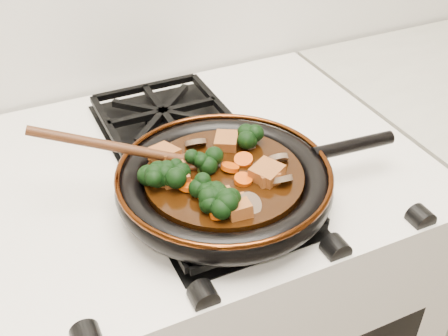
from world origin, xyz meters
name	(u,v)px	position (x,y,z in m)	size (l,w,h in m)	color
stove	(199,329)	(0.00, 1.69, 0.45)	(0.76, 0.60, 0.90)	white
burner_grate_front	(228,205)	(0.00, 1.55, 0.91)	(0.23, 0.23, 0.03)	black
burner_grate_back	(163,116)	(0.00, 1.83, 0.91)	(0.23, 0.23, 0.03)	black
skillet	(225,182)	(0.00, 1.57, 0.94)	(0.45, 0.32, 0.05)	black
braising_sauce	(224,179)	(0.00, 1.57, 0.95)	(0.24, 0.24, 0.02)	black
tofu_cube_0	(266,176)	(0.05, 1.53, 0.97)	(0.04, 0.03, 0.02)	#935022
tofu_cube_1	(175,176)	(-0.07, 1.58, 0.97)	(0.04, 0.04, 0.02)	#935022
tofu_cube_2	(238,208)	(-0.02, 1.48, 0.97)	(0.04, 0.03, 0.02)	#935022
tofu_cube_3	(227,142)	(0.04, 1.63, 0.97)	(0.04, 0.03, 0.02)	#935022
tofu_cube_4	(267,174)	(0.05, 1.53, 0.97)	(0.04, 0.04, 0.02)	#935022
tofu_cube_5	(222,201)	(-0.03, 1.50, 0.97)	(0.04, 0.04, 0.02)	#935022
tofu_cube_6	(169,176)	(-0.08, 1.59, 0.97)	(0.04, 0.04, 0.02)	#935022
tofu_cube_7	(165,155)	(-0.06, 1.64, 0.97)	(0.04, 0.03, 0.02)	#935022
broccoli_floret_0	(159,177)	(-0.09, 1.59, 0.97)	(0.06, 0.06, 0.05)	black
broccoli_floret_1	(209,199)	(-0.05, 1.51, 0.97)	(0.06, 0.06, 0.05)	black
broccoli_floret_2	(226,205)	(-0.03, 1.49, 0.97)	(0.06, 0.06, 0.05)	black
broccoli_floret_3	(210,201)	(-0.05, 1.51, 0.97)	(0.05, 0.05, 0.05)	black
broccoli_floret_4	(206,192)	(-0.04, 1.53, 0.97)	(0.06, 0.06, 0.05)	black
broccoli_floret_5	(159,177)	(-0.09, 1.59, 0.97)	(0.06, 0.06, 0.05)	black
broccoli_floret_6	(178,176)	(-0.07, 1.58, 0.97)	(0.06, 0.06, 0.06)	black
broccoli_floret_7	(201,165)	(-0.03, 1.59, 0.97)	(0.06, 0.06, 0.05)	black
broccoli_floret_8	(208,162)	(-0.01, 1.59, 0.97)	(0.06, 0.06, 0.06)	black
broccoli_floret_9	(251,139)	(0.07, 1.62, 0.97)	(0.06, 0.06, 0.06)	black
carrot_coin_0	(220,213)	(-0.04, 1.49, 0.96)	(0.03, 0.03, 0.01)	#CA4105
carrot_coin_1	(230,167)	(0.01, 1.57, 0.96)	(0.03, 0.03, 0.01)	#CA4105
carrot_coin_2	(243,180)	(0.02, 1.54, 0.96)	(0.03, 0.03, 0.01)	#CA4105
carrot_coin_3	(187,185)	(-0.06, 1.56, 0.96)	(0.03, 0.03, 0.01)	#CA4105
carrot_coin_4	(243,160)	(0.04, 1.58, 0.96)	(0.03, 0.03, 0.01)	#CA4105
carrot_coin_5	(207,194)	(-0.04, 1.53, 0.96)	(0.03, 0.03, 0.01)	#CA4105
mushroom_slice_0	(277,159)	(0.09, 1.56, 0.97)	(0.03, 0.03, 0.01)	brown
mushroom_slice_1	(248,141)	(0.07, 1.62, 0.97)	(0.03, 0.03, 0.01)	brown
mushroom_slice_2	(249,205)	(0.00, 1.48, 0.97)	(0.04, 0.04, 0.01)	brown
mushroom_slice_3	(281,179)	(0.07, 1.51, 0.97)	(0.03, 0.03, 0.01)	brown
mushroom_slice_4	(196,142)	(-0.01, 1.65, 0.97)	(0.03, 0.03, 0.01)	brown
wooden_spoon	(147,153)	(-0.09, 1.63, 0.98)	(0.15, 0.08, 0.24)	#45220E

